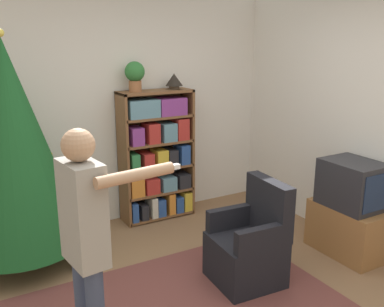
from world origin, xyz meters
name	(u,v)px	position (x,y,z in m)	size (l,w,h in m)	color
wall_back	(115,111)	(0.00, 2.25, 1.30)	(8.00, 0.10, 2.60)	silver
bookshelf	(157,155)	(0.41, 2.02, 0.78)	(0.86, 0.32, 1.53)	brown
tv_stand	(348,229)	(1.67, 0.25, 0.25)	(0.44, 0.74, 0.50)	#996638
television	(353,184)	(1.67, 0.25, 0.73)	(0.45, 0.57, 0.46)	#28282D
game_remote	(360,215)	(1.54, 0.03, 0.51)	(0.04, 0.12, 0.02)	white
christmas_tree	(13,146)	(-1.19, 1.65, 1.16)	(1.19, 1.19, 2.18)	#4C3323
armchair	(250,247)	(0.50, 0.33, 0.32)	(0.61, 0.60, 0.92)	black
standing_person	(86,239)	(-1.05, -0.10, 0.97)	(0.67, 0.47, 1.63)	#38425B
potted_plant	(135,74)	(0.16, 2.03, 1.72)	(0.22, 0.22, 0.33)	#935B38
table_lamp	(174,80)	(0.65, 2.03, 1.64)	(0.20, 0.20, 0.18)	#473828
book_pile_near_tree	(85,262)	(-0.72, 1.26, 0.06)	(0.22, 0.20, 0.12)	#284C93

